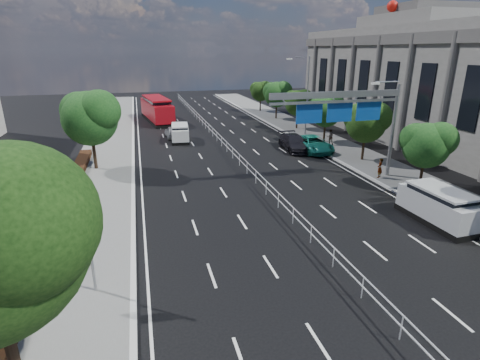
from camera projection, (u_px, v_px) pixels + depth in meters
name	position (u px, v px, depth m)	size (l,w,h in m)	color
ground	(325.00, 258.00, 18.21)	(160.00, 160.00, 0.00)	black
sidewalk_near	(70.00, 295.00, 15.35)	(5.00, 140.00, 0.14)	slate
kerb_near	(133.00, 286.00, 15.97)	(0.25, 140.00, 0.15)	silver
kerb_far	(474.00, 234.00, 20.41)	(0.25, 140.00, 0.15)	silver
median_fence	(223.00, 143.00, 38.55)	(0.05, 85.00, 1.02)	silver
hedge_near	(47.00, 238.00, 19.37)	(1.00, 36.00, 0.44)	black
toilet_sign	(74.00, 231.00, 14.54)	(1.62, 0.18, 4.34)	gray
overhead_gantry	(350.00, 108.00, 27.19)	(10.24, 0.38, 7.45)	gray
streetlight_far	(305.00, 90.00, 42.78)	(2.78, 2.40, 9.00)	gray
civic_hall	(429.00, 81.00, 42.05)	(14.40, 36.00, 14.35)	slate
near_tree_back	(90.00, 115.00, 30.13)	(4.84, 4.51, 6.69)	black
far_tree_c	(427.00, 143.00, 26.22)	(3.52, 3.28, 4.94)	black
far_tree_d	(367.00, 121.00, 32.97)	(3.85, 3.59, 5.34)	black
far_tree_e	(327.00, 110.00, 39.84)	(3.63, 3.38, 5.13)	black
far_tree_f	(298.00, 102.00, 46.70)	(3.52, 3.28, 5.02)	black
far_tree_g	(277.00, 93.00, 53.45)	(3.96, 3.69, 5.45)	black
far_tree_h	(261.00, 90.00, 60.40)	(3.41, 3.18, 4.91)	black
white_minivan	(180.00, 133.00, 41.34)	(2.25, 4.43, 1.85)	black
red_bus	(157.00, 109.00, 52.60)	(4.18, 11.44, 3.34)	black
near_car_silver	(173.00, 132.00, 43.06)	(1.60, 3.99, 1.36)	#979A9E
near_car_dark	(153.00, 99.00, 71.04)	(1.60, 4.59, 1.51)	black
silver_minivan	(439.00, 206.00, 21.75)	(2.24, 5.00, 2.05)	black
parked_car_teal	(313.00, 144.00, 37.09)	(2.55, 5.54, 1.54)	#197464
parked_car_dark	(294.00, 143.00, 37.66)	(2.14, 5.26, 1.53)	black
pedestrian_a	(380.00, 168.00, 29.05)	(0.56, 0.37, 1.54)	gray
pedestrian_b	(330.00, 137.00, 39.24)	(0.78, 0.61, 1.60)	gray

